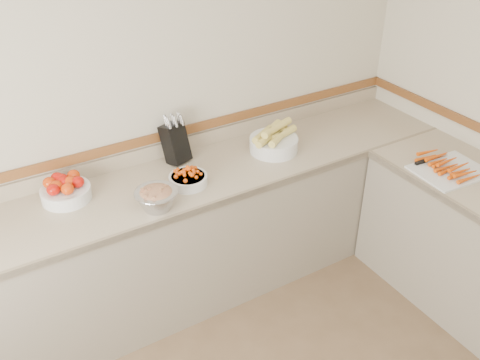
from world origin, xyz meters
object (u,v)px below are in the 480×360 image
knife_block (175,142)px  corn_bowl (274,141)px  cutting_board (448,168)px  rhubarb_bowl (157,198)px  tomato_bowl (65,189)px  cherry_tomato_bowl (188,178)px

knife_block → corn_bowl: bearing=-19.4°
knife_block → cutting_board: (1.40, -0.99, -0.12)m
rhubarb_bowl → cutting_board: 1.81m
tomato_bowl → corn_bowl: bearing=-6.1°
tomato_bowl → cutting_board: bearing=-23.4°
knife_block → cherry_tomato_bowl: 0.31m
cutting_board → corn_bowl: bearing=135.5°
knife_block → tomato_bowl: (-0.73, -0.07, -0.07)m
rhubarb_bowl → knife_block: bearing=53.3°
tomato_bowl → corn_bowl: (1.34, -0.14, 0.01)m
knife_block → corn_bowl: (0.61, -0.21, -0.06)m
cherry_tomato_bowl → rhubarb_bowl: (-0.26, -0.14, 0.03)m
knife_block → rhubarb_bowl: bearing=-126.7°
cherry_tomato_bowl → corn_bowl: 0.68m
knife_block → rhubarb_bowl: 0.54m
cherry_tomato_bowl → knife_block: bearing=78.2°
knife_block → cutting_board: 1.72m
corn_bowl → cutting_board: (0.79, -0.78, -0.05)m
knife_block → cherry_tomato_bowl: (-0.06, -0.29, -0.09)m
cutting_board → tomato_bowl: bearing=156.6°
tomato_bowl → rhubarb_bowl: 0.54m
corn_bowl → rhubarb_bowl: (-0.93, -0.22, -0.00)m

